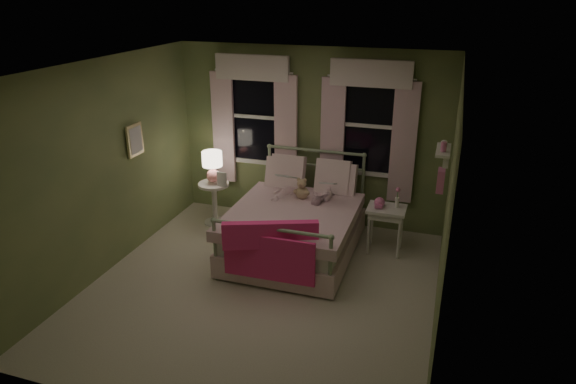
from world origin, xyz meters
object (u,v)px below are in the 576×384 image
(table_lamp, at_px, (212,164))
(bed, at_px, (296,225))
(nightstand_right, at_px, (386,214))
(nightstand_left, at_px, (214,198))
(teddy_bear, at_px, (302,190))
(child_right, at_px, (325,180))
(child_left, at_px, (286,173))

(table_lamp, bearing_deg, bed, -18.09)
(bed, distance_m, nightstand_right, 1.21)
(nightstand_left, bearing_deg, bed, -18.09)
(bed, height_order, nightstand_left, bed)
(teddy_bear, xyz_separation_m, table_lamp, (-1.42, 0.20, 0.16))
(table_lamp, bearing_deg, nightstand_left, 0.00)
(teddy_bear, height_order, nightstand_right, teddy_bear)
(child_right, height_order, nightstand_left, child_right)
(child_left, relative_size, table_lamp, 1.64)
(child_left, distance_m, child_right, 0.56)
(child_left, xyz_separation_m, nightstand_left, (-1.14, 0.04, -0.53))
(child_right, xyz_separation_m, table_lamp, (-1.70, 0.04, 0.04))
(bed, xyz_separation_m, nightstand_right, (1.14, 0.36, 0.17))
(bed, height_order, child_left, child_left)
(child_left, bearing_deg, table_lamp, 9.84)
(child_left, height_order, nightstand_right, child_left)
(child_right, bearing_deg, nightstand_right, -171.65)
(nightstand_left, bearing_deg, child_left, -2.17)
(teddy_bear, bearing_deg, child_left, 150.50)
(child_right, distance_m, table_lamp, 1.70)
(teddy_bear, relative_size, table_lamp, 0.66)
(teddy_bear, height_order, nightstand_left, teddy_bear)
(table_lamp, xyz_separation_m, nightstand_right, (2.56, -0.11, -0.40))
(child_right, bearing_deg, nightstand_left, 11.22)
(nightstand_left, height_order, table_lamp, table_lamp)
(teddy_bear, height_order, table_lamp, table_lamp)
(nightstand_left, bearing_deg, teddy_bear, -8.07)
(child_right, height_order, table_lamp, child_right)
(teddy_bear, bearing_deg, nightstand_right, 4.67)
(child_right, distance_m, teddy_bear, 0.35)
(child_right, xyz_separation_m, nightstand_right, (0.86, -0.07, -0.37))
(bed, xyz_separation_m, nightstand_left, (-1.42, 0.46, 0.03))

